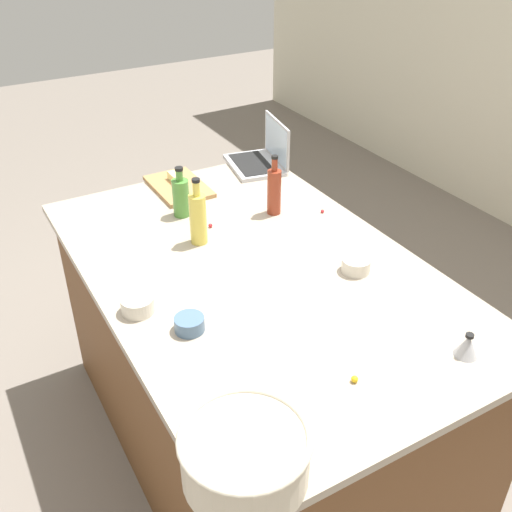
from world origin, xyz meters
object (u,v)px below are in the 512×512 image
object	(u,v)px
laptop	(262,157)
mixing_bowl_large	(245,455)
ramekin_small	(189,324)
bottle_soy	(274,191)
ramekin_medium	(356,265)
kitchen_timer	(467,345)
butter_stick_left	(176,179)
bottle_olive	(181,196)
cutting_board	(179,186)
ramekin_wide	(138,305)
bottle_oil	(198,217)

from	to	relation	value
laptop	mixing_bowl_large	size ratio (longest dim) A/B	1.13
ramekin_small	bottle_soy	bearing A→B (deg)	130.20
ramekin_medium	kitchen_timer	size ratio (longest dim) A/B	1.30
butter_stick_left	kitchen_timer	distance (m)	1.48
bottle_olive	cutting_board	bearing A→B (deg)	159.73
bottle_soy	ramekin_small	world-z (taller)	bottle_soy
laptop	ramekin_wide	size ratio (longest dim) A/B	3.28
bottle_soy	cutting_board	xyz separation A→B (m)	(-0.41, -0.25, -0.09)
bottle_soy	kitchen_timer	world-z (taller)	bottle_soy
ramekin_small	kitchen_timer	world-z (taller)	kitchen_timer
bottle_soy	ramekin_small	distance (m)	0.81
mixing_bowl_large	bottle_oil	distance (m)	1.06
mixing_bowl_large	ramekin_small	xyz separation A→B (m)	(-0.54, 0.11, -0.05)
laptop	ramekin_wide	world-z (taller)	laptop
bottle_oil	kitchen_timer	bearing A→B (deg)	22.55
bottle_oil	kitchen_timer	world-z (taller)	bottle_oil
bottle_soy	cutting_board	size ratio (longest dim) A/B	0.76
mixing_bowl_large	kitchen_timer	world-z (taller)	mixing_bowl_large
bottle_oil	ramekin_small	bearing A→B (deg)	-28.36
ramekin_medium	ramekin_wide	bearing A→B (deg)	-102.05
bottle_soy	ramekin_medium	world-z (taller)	bottle_soy
mixing_bowl_large	ramekin_medium	bearing A→B (deg)	126.41
bottle_soy	kitchen_timer	size ratio (longest dim) A/B	3.28
ramekin_small	kitchen_timer	xyz separation A→B (m)	(0.50, 0.65, 0.01)
bottle_oil	mixing_bowl_large	bearing A→B (deg)	-19.42
bottle_soy	cutting_board	distance (m)	0.49
mixing_bowl_large	ramekin_medium	distance (m)	0.93
mixing_bowl_large	cutting_board	distance (m)	1.54
cutting_board	butter_stick_left	distance (m)	0.04
bottle_oil	butter_stick_left	xyz separation A→B (m)	(-0.50, 0.12, -0.07)
mixing_bowl_large	ramekin_wide	bearing A→B (deg)	179.92
cutting_board	kitchen_timer	distance (m)	1.45
bottle_soy	ramekin_small	xyz separation A→B (m)	(0.52, -0.61, -0.08)
bottle_oil	ramekin_wide	xyz separation A→B (m)	(0.29, -0.35, -0.08)
ramekin_small	laptop	bearing A→B (deg)	139.71
mixing_bowl_large	kitchen_timer	size ratio (longest dim) A/B	3.97
mixing_bowl_large	kitchen_timer	bearing A→B (deg)	93.30
cutting_board	ramekin_small	xyz separation A→B (m)	(0.93, -0.37, 0.01)
mixing_bowl_large	ramekin_wide	distance (m)	0.71
mixing_bowl_large	ramekin_small	distance (m)	0.56
laptop	kitchen_timer	size ratio (longest dim) A/B	4.48
laptop	bottle_oil	distance (m)	0.75
mixing_bowl_large	butter_stick_left	xyz separation A→B (m)	(-1.50, 0.47, -0.03)
bottle_olive	cutting_board	xyz separation A→B (m)	(-0.24, 0.09, -0.08)
bottle_olive	ramekin_wide	world-z (taller)	bottle_olive
mixing_bowl_large	ramekin_small	size ratio (longest dim) A/B	3.28
bottle_soy	bottle_olive	size ratio (longest dim) A/B	1.20
ramekin_small	ramekin_medium	bearing A→B (deg)	90.55
ramekin_medium	kitchen_timer	world-z (taller)	kitchen_timer
cutting_board	ramekin_small	size ratio (longest dim) A/B	3.56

